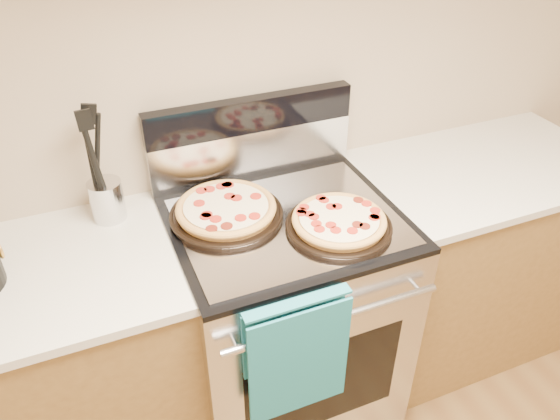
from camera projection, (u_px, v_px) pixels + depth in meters
name	position (u px, v px, depth m)	size (l,w,h in m)	color
wall_back	(245.00, 58.00, 1.84)	(4.00, 4.00, 0.00)	tan
range_body	(284.00, 317.00, 2.08)	(0.76, 0.68, 0.90)	#B7B7BC
oven_window	(323.00, 385.00, 1.83)	(0.56, 0.01, 0.40)	black
cooktop	(285.00, 220.00, 1.82)	(0.76, 0.68, 0.02)	black
backsplash_lower	(252.00, 152.00, 2.00)	(0.76, 0.06, 0.18)	silver
backsplash_upper	(251.00, 114.00, 1.91)	(0.76, 0.06, 0.12)	black
oven_handle	(334.00, 319.00, 1.60)	(0.03, 0.03, 0.70)	silver
dish_towel	(297.00, 354.00, 1.62)	(0.32, 0.05, 0.42)	#1B6D87
foil_sheet	(288.00, 221.00, 1.79)	(0.70, 0.55, 0.01)	gray
cabinet_left	(40.00, 387.00, 1.83)	(1.00, 0.62, 0.88)	brown
countertop_left	(1.00, 287.00, 1.57)	(1.02, 0.64, 0.03)	beige
cabinet_right	(466.00, 258.00, 2.39)	(1.00, 0.62, 0.88)	brown
countertop_right	(489.00, 168.00, 2.13)	(1.02, 0.64, 0.03)	beige
pepperoni_pizza_back	(226.00, 210.00, 1.79)	(0.37, 0.37, 0.05)	#AC6E34
pepperoni_pizza_front	(339.00, 222.00, 1.74)	(0.34, 0.34, 0.05)	#AC6E34
utensil_crock	(107.00, 200.00, 1.79)	(0.11, 0.11, 0.14)	silver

